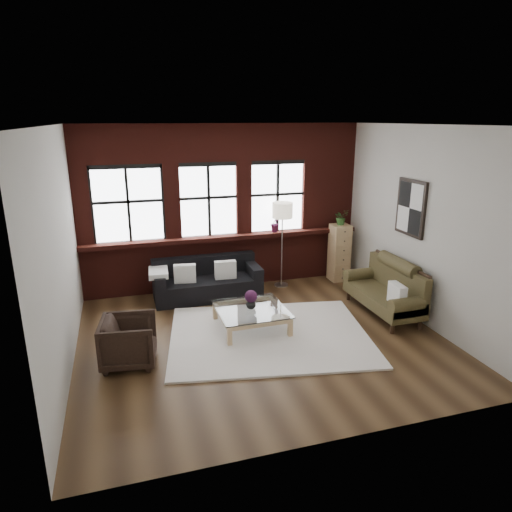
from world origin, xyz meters
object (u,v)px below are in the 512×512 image
object	(u,v)px
coffee_table	(251,319)
floor_lamp	(282,242)
vintage_settee	(383,289)
dark_sofa	(207,279)
drawer_chest	(339,253)
armchair	(129,341)
vase	(251,304)

from	to	relation	value
coffee_table	floor_lamp	distance (m)	2.22
vintage_settee	coffee_table	bearing A→B (deg)	178.11
dark_sofa	drawer_chest	bearing A→B (deg)	3.63
coffee_table	drawer_chest	bearing A→B (deg)	35.61
vintage_settee	coffee_table	size ratio (longest dim) A/B	1.57
drawer_chest	vintage_settee	bearing A→B (deg)	-92.00
armchair	drawer_chest	xyz separation A→B (m)	(4.34, 2.30, 0.26)
vase	drawer_chest	xyz separation A→B (m)	(2.42, 1.74, 0.16)
vintage_settee	floor_lamp	world-z (taller)	floor_lamp
floor_lamp	vintage_settee	bearing A→B (deg)	-56.35
dark_sofa	floor_lamp	xyz separation A→B (m)	(1.56, 0.19, 0.57)
vintage_settee	vase	distance (m)	2.36
dark_sofa	vintage_settee	world-z (taller)	vintage_settee
coffee_table	vase	distance (m)	0.27
dark_sofa	drawer_chest	xyz separation A→B (m)	(2.84, 0.18, 0.23)
coffee_table	vase	bearing A→B (deg)	0.00
drawer_chest	floor_lamp	size ratio (longest dim) A/B	0.64
armchair	vase	xyz separation A→B (m)	(1.92, 0.56, 0.10)
drawer_chest	dark_sofa	bearing A→B (deg)	-176.37
vintage_settee	vase	bearing A→B (deg)	178.11
coffee_table	vase	xyz separation A→B (m)	(0.00, 0.00, 0.27)
dark_sofa	drawer_chest	world-z (taller)	drawer_chest
coffee_table	vase	size ratio (longest dim) A/B	6.52
vase	drawer_chest	bearing A→B (deg)	35.61
armchair	floor_lamp	bearing A→B (deg)	-45.37
coffee_table	armchair	bearing A→B (deg)	-163.63
vase	floor_lamp	xyz separation A→B (m)	(1.15, 1.74, 0.49)
vintage_settee	floor_lamp	bearing A→B (deg)	123.65
dark_sofa	floor_lamp	world-z (taller)	floor_lamp
dark_sofa	coffee_table	world-z (taller)	dark_sofa
dark_sofa	drawer_chest	distance (m)	2.85
coffee_table	vintage_settee	bearing A→B (deg)	-1.89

